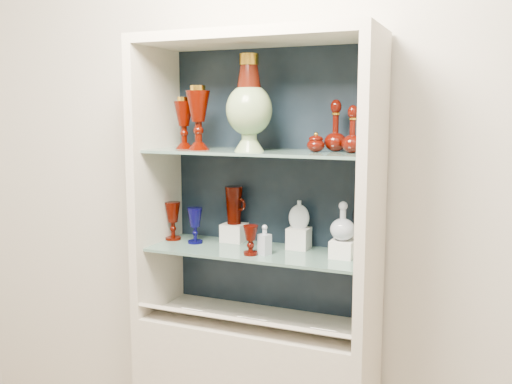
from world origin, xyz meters
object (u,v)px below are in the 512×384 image
at_px(ruby_decanter_b, 353,128).
at_px(cobalt_goblet, 195,226).
at_px(ruby_goblet_small, 251,240).
at_px(clear_square_bottle, 265,240).
at_px(enamel_urn, 249,103).
at_px(ruby_decanter_a, 336,123).
at_px(ruby_goblet_tall, 173,221).
at_px(flat_flask, 299,214).
at_px(ruby_pitcher, 234,205).
at_px(clear_round_decanter, 343,222).
at_px(lidded_bowl, 316,142).
at_px(pedestal_lamp_left, 198,118).
at_px(cameo_medallion, 364,217).
at_px(pedestal_lamp_right, 184,123).

xyz_separation_m(ruby_decanter_b, cobalt_goblet, (-0.70, -0.00, -0.44)).
distance_m(cobalt_goblet, ruby_goblet_small, 0.33).
bearing_deg(clear_square_bottle, enamel_urn, 165.17).
height_order(ruby_decanter_a, ruby_goblet_tall, ruby_decanter_a).
xyz_separation_m(enamel_urn, flat_flask, (0.17, 0.13, -0.46)).
bearing_deg(cobalt_goblet, ruby_pitcher, 34.58).
xyz_separation_m(enamel_urn, clear_round_decanter, (0.38, 0.06, -0.47)).
bearing_deg(lidded_bowl, clear_square_bottle, -159.96).
bearing_deg(pedestal_lamp_left, ruby_pitcher, 62.63).
distance_m(enamel_urn, lidded_bowl, 0.31).
bearing_deg(clear_round_decanter, cameo_medallion, 49.14).
xyz_separation_m(ruby_goblet_small, cameo_medallion, (0.42, 0.18, 0.10)).
distance_m(ruby_pitcher, cameo_medallion, 0.59).
height_order(enamel_urn, flat_flask, enamel_urn).
bearing_deg(enamel_urn, cobalt_goblet, 170.01).
height_order(pedestal_lamp_right, ruby_goblet_tall, pedestal_lamp_right).
bearing_deg(ruby_pitcher, cobalt_goblet, -126.52).
height_order(pedestal_lamp_left, ruby_decanter_b, pedestal_lamp_left).
height_order(ruby_decanter_b, cameo_medallion, ruby_decanter_b).
height_order(pedestal_lamp_left, clear_square_bottle, pedestal_lamp_left).
distance_m(ruby_decanter_a, cobalt_goblet, 0.77).
bearing_deg(pedestal_lamp_right, clear_square_bottle, -6.30).
distance_m(ruby_decanter_b, clear_round_decanter, 0.37).
relative_size(flat_flask, cameo_medallion, 1.06).
distance_m(cobalt_goblet, ruby_goblet_tall, 0.13).
height_order(lidded_bowl, ruby_goblet_tall, lidded_bowl).
xyz_separation_m(pedestal_lamp_left, ruby_decanter_a, (0.56, 0.12, -0.02)).
height_order(enamel_urn, ruby_goblet_tall, enamel_urn).
xyz_separation_m(pedestal_lamp_left, lidded_bowl, (0.49, 0.06, -0.09)).
bearing_deg(flat_flask, ruby_decanter_a, -23.63).
bearing_deg(ruby_goblet_tall, ruby_pitcher, 16.27).
bearing_deg(pedestal_lamp_right, ruby_decanter_b, 2.25).
distance_m(ruby_decanter_b, clear_square_bottle, 0.57).
bearing_deg(clear_round_decanter, clear_square_bottle, -166.05).
bearing_deg(clear_square_bottle, ruby_goblet_small, -151.55).
relative_size(ruby_goblet_tall, clear_round_decanter, 1.16).
bearing_deg(clear_round_decanter, ruby_goblet_small, -163.82).
xyz_separation_m(ruby_decanter_b, lidded_bowl, (-0.15, -0.00, -0.06)).
bearing_deg(ruby_decanter_a, cameo_medallion, 12.54).
xyz_separation_m(pedestal_lamp_left, clear_round_decanter, (0.61, 0.07, -0.41)).
bearing_deg(lidded_bowl, ruby_goblet_small, -158.10).
height_order(pedestal_lamp_left, ruby_pitcher, pedestal_lamp_left).
distance_m(ruby_decanter_a, flat_flask, 0.42).
bearing_deg(ruby_pitcher, clear_square_bottle, -19.17).
height_order(ruby_decanter_b, clear_square_bottle, ruby_decanter_b).
bearing_deg(cobalt_goblet, pedestal_lamp_right, -139.55).
distance_m(enamel_urn, clear_square_bottle, 0.56).
relative_size(cobalt_goblet, clear_square_bottle, 1.28).
relative_size(lidded_bowl, ruby_goblet_tall, 0.46).
distance_m(cobalt_goblet, ruby_pitcher, 0.19).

